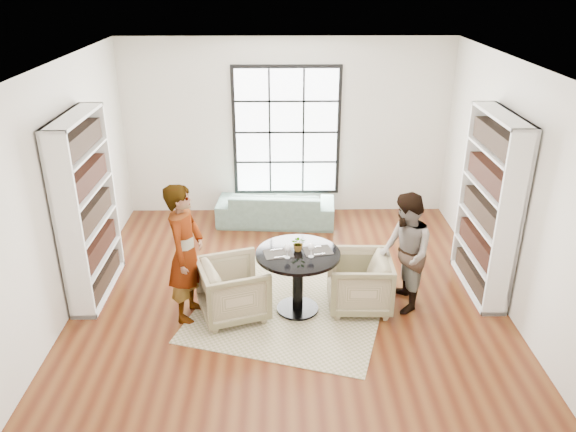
{
  "coord_description": "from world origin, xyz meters",
  "views": [
    {
      "loc": [
        -0.1,
        -6.26,
        4.01
      ],
      "look_at": [
        -0.01,
        0.4,
        1.04
      ],
      "focal_mm": 35.0,
      "sensor_mm": 36.0,
      "label": 1
    }
  ],
  "objects_px": {
    "armchair_left": "(233,289)",
    "person_right": "(405,253)",
    "person_left": "(186,253)",
    "wine_glass_right": "(311,247)",
    "flower_centerpiece": "(299,243)",
    "sofa": "(276,207)",
    "wine_glass_left": "(287,248)",
    "armchair_right": "(359,282)",
    "pedestal_table": "(298,269)"
  },
  "relations": [
    {
      "from": "wine_glass_right",
      "to": "wine_glass_left",
      "type": "bearing_deg",
      "value": -175.81
    },
    {
      "from": "armchair_left",
      "to": "armchair_right",
      "type": "distance_m",
      "value": 1.58
    },
    {
      "from": "pedestal_table",
      "to": "armchair_left",
      "type": "relative_size",
      "value": 1.29
    },
    {
      "from": "armchair_right",
      "to": "person_left",
      "type": "xyz_separation_m",
      "value": [
        -2.12,
        -0.16,
        0.52
      ]
    },
    {
      "from": "armchair_right",
      "to": "armchair_left",
      "type": "bearing_deg",
      "value": -82.72
    },
    {
      "from": "armchair_left",
      "to": "person_right",
      "type": "distance_m",
      "value": 2.17
    },
    {
      "from": "person_left",
      "to": "wine_glass_right",
      "type": "height_order",
      "value": "person_left"
    },
    {
      "from": "wine_glass_right",
      "to": "flower_centerpiece",
      "type": "bearing_deg",
      "value": 131.41
    },
    {
      "from": "pedestal_table",
      "to": "flower_centerpiece",
      "type": "distance_m",
      "value": 0.33
    },
    {
      "from": "sofa",
      "to": "person_left",
      "type": "xyz_separation_m",
      "value": [
        -1.06,
        -2.76,
        0.59
      ]
    },
    {
      "from": "pedestal_table",
      "to": "sofa",
      "type": "distance_m",
      "value": 2.71
    },
    {
      "from": "armchair_left",
      "to": "armchair_right",
      "type": "height_order",
      "value": "armchair_left"
    },
    {
      "from": "sofa",
      "to": "pedestal_table",
      "type": "bearing_deg",
      "value": 100.37
    },
    {
      "from": "person_right",
      "to": "flower_centerpiece",
      "type": "relative_size",
      "value": 7.77
    },
    {
      "from": "wine_glass_left",
      "to": "wine_glass_right",
      "type": "distance_m",
      "value": 0.29
    },
    {
      "from": "pedestal_table",
      "to": "person_left",
      "type": "bearing_deg",
      "value": -176.49
    },
    {
      "from": "sofa",
      "to": "armchair_left",
      "type": "xyz_separation_m",
      "value": [
        -0.51,
        -2.76,
        0.08
      ]
    },
    {
      "from": "flower_centerpiece",
      "to": "sofa",
      "type": "bearing_deg",
      "value": 96.47
    },
    {
      "from": "pedestal_table",
      "to": "armchair_right",
      "type": "distance_m",
      "value": 0.81
    },
    {
      "from": "armchair_left",
      "to": "flower_centerpiece",
      "type": "bearing_deg",
      "value": -98.77
    },
    {
      "from": "wine_glass_left",
      "to": "wine_glass_right",
      "type": "bearing_deg",
      "value": 4.19
    },
    {
      "from": "wine_glass_right",
      "to": "person_right",
      "type": "bearing_deg",
      "value": 8.76
    },
    {
      "from": "armchair_left",
      "to": "person_right",
      "type": "bearing_deg",
      "value": -104.32
    },
    {
      "from": "armchair_right",
      "to": "person_right",
      "type": "distance_m",
      "value": 0.69
    },
    {
      "from": "pedestal_table",
      "to": "flower_centerpiece",
      "type": "xyz_separation_m",
      "value": [
        0.01,
        0.06,
        0.33
      ]
    },
    {
      "from": "person_left",
      "to": "wine_glass_left",
      "type": "distance_m",
      "value": 1.22
    },
    {
      "from": "person_right",
      "to": "wine_glass_left",
      "type": "xyz_separation_m",
      "value": [
        -1.46,
        -0.2,
        0.18
      ]
    },
    {
      "from": "armchair_right",
      "to": "flower_centerpiece",
      "type": "xyz_separation_m",
      "value": [
        -0.77,
        -0.02,
        0.56
      ]
    },
    {
      "from": "pedestal_table",
      "to": "person_left",
      "type": "distance_m",
      "value": 1.38
    },
    {
      "from": "person_left",
      "to": "flower_centerpiece",
      "type": "height_order",
      "value": "person_left"
    },
    {
      "from": "pedestal_table",
      "to": "wine_glass_right",
      "type": "relative_size",
      "value": 5.68
    },
    {
      "from": "person_left",
      "to": "wine_glass_right",
      "type": "relative_size",
      "value": 9.6
    },
    {
      "from": "sofa",
      "to": "wine_glass_right",
      "type": "xyz_separation_m",
      "value": [
        0.44,
        -2.78,
        0.67
      ]
    },
    {
      "from": "armchair_left",
      "to": "wine_glass_right",
      "type": "xyz_separation_m",
      "value": [
        0.95,
        -0.03,
        0.59
      ]
    },
    {
      "from": "sofa",
      "to": "wine_glass_left",
      "type": "height_order",
      "value": "wine_glass_left"
    },
    {
      "from": "person_left",
      "to": "person_right",
      "type": "bearing_deg",
      "value": -75.02
    },
    {
      "from": "person_left",
      "to": "wine_glass_left",
      "type": "height_order",
      "value": "person_left"
    },
    {
      "from": "sofa",
      "to": "wine_glass_right",
      "type": "distance_m",
      "value": 2.9
    },
    {
      "from": "armchair_left",
      "to": "wine_glass_right",
      "type": "height_order",
      "value": "wine_glass_right"
    },
    {
      "from": "pedestal_table",
      "to": "sofa",
      "type": "height_order",
      "value": "pedestal_table"
    },
    {
      "from": "wine_glass_right",
      "to": "flower_centerpiece",
      "type": "height_order",
      "value": "flower_centerpiece"
    },
    {
      "from": "pedestal_table",
      "to": "person_left",
      "type": "relative_size",
      "value": 0.59
    },
    {
      "from": "sofa",
      "to": "wine_glass_right",
      "type": "relative_size",
      "value": 10.73
    },
    {
      "from": "armchair_right",
      "to": "flower_centerpiece",
      "type": "relative_size",
      "value": 3.99
    },
    {
      "from": "pedestal_table",
      "to": "wine_glass_left",
      "type": "xyz_separation_m",
      "value": [
        -0.13,
        -0.13,
        0.36
      ]
    },
    {
      "from": "armchair_left",
      "to": "flower_centerpiece",
      "type": "height_order",
      "value": "flower_centerpiece"
    },
    {
      "from": "person_left",
      "to": "person_right",
      "type": "height_order",
      "value": "person_left"
    },
    {
      "from": "flower_centerpiece",
      "to": "armchair_left",
      "type": "bearing_deg",
      "value": -170.27
    },
    {
      "from": "person_left",
      "to": "wine_glass_right",
      "type": "bearing_deg",
      "value": -79.32
    },
    {
      "from": "wine_glass_right",
      "to": "armchair_left",
      "type": "bearing_deg",
      "value": 178.46
    }
  ]
}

